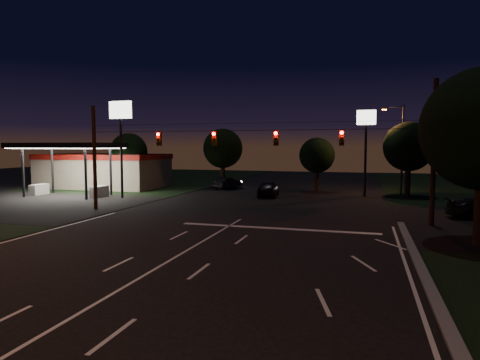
% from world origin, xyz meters
% --- Properties ---
extents(ground, '(140.00, 140.00, 0.00)m').
position_xyz_m(ground, '(0.00, 0.00, 0.00)').
color(ground, black).
rests_on(ground, ground).
extents(cross_street_left, '(20.00, 16.00, 0.02)m').
position_xyz_m(cross_street_left, '(-20.00, 16.00, 0.00)').
color(cross_street_left, black).
rests_on(cross_street_left, ground).
extents(stop_bar, '(12.00, 0.50, 0.01)m').
position_xyz_m(stop_bar, '(3.00, 11.50, 0.01)').
color(stop_bar, silver).
rests_on(stop_bar, ground).
extents(utility_pole_right, '(0.30, 0.30, 9.00)m').
position_xyz_m(utility_pole_right, '(12.00, 15.00, 0.00)').
color(utility_pole_right, black).
rests_on(utility_pole_right, ground).
extents(utility_pole_left, '(0.28, 0.28, 8.00)m').
position_xyz_m(utility_pole_left, '(-12.00, 15.00, 0.00)').
color(utility_pole_left, black).
rests_on(utility_pole_left, ground).
extents(signal_span, '(24.00, 0.40, 1.56)m').
position_xyz_m(signal_span, '(-0.00, 14.96, 5.50)').
color(signal_span, black).
rests_on(signal_span, ground).
extents(gas_station, '(14.20, 16.10, 5.25)m').
position_xyz_m(gas_station, '(-21.86, 30.39, 2.38)').
color(gas_station, gray).
rests_on(gas_station, ground).
extents(pole_sign_left_near, '(2.20, 0.30, 9.10)m').
position_xyz_m(pole_sign_left_near, '(-14.00, 22.00, 6.98)').
color(pole_sign_left_near, black).
rests_on(pole_sign_left_near, ground).
extents(pole_sign_right, '(1.80, 0.30, 8.40)m').
position_xyz_m(pole_sign_right, '(8.00, 30.00, 6.24)').
color(pole_sign_right, black).
rests_on(pole_sign_right, ground).
extents(street_light_right_far, '(2.20, 0.35, 9.00)m').
position_xyz_m(street_light_right_far, '(11.24, 32.00, 5.24)').
color(street_light_right_far, black).
rests_on(street_light_right_far, ground).
extents(tree_far_a, '(4.20, 4.20, 6.42)m').
position_xyz_m(tree_far_a, '(-17.98, 30.12, 4.26)').
color(tree_far_a, black).
rests_on(tree_far_a, ground).
extents(tree_far_b, '(4.60, 4.60, 6.98)m').
position_xyz_m(tree_far_b, '(-7.98, 34.13, 4.61)').
color(tree_far_b, black).
rests_on(tree_far_b, ground).
extents(tree_far_c, '(3.80, 3.80, 5.86)m').
position_xyz_m(tree_far_c, '(3.02, 33.10, 3.90)').
color(tree_far_c, black).
rests_on(tree_far_c, ground).
extents(tree_far_d, '(4.80, 4.80, 7.30)m').
position_xyz_m(tree_far_d, '(12.02, 31.13, 4.83)').
color(tree_far_d, black).
rests_on(tree_far_d, ground).
extents(car_oncoming_a, '(2.30, 4.73, 1.56)m').
position_xyz_m(car_oncoming_a, '(-1.06, 27.28, 0.78)').
color(car_oncoming_a, black).
rests_on(car_oncoming_a, ground).
extents(car_oncoming_b, '(2.54, 4.27, 1.33)m').
position_xyz_m(car_oncoming_b, '(-7.38, 33.84, 0.66)').
color(car_oncoming_b, black).
rests_on(car_oncoming_b, ground).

